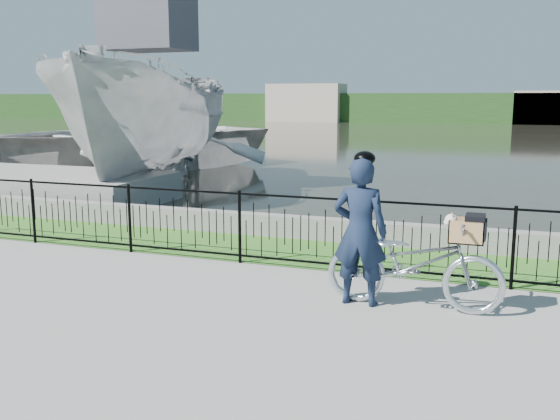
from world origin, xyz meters
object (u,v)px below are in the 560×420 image
at_px(bicycle_rig, 415,262).
at_px(boat_far, 123,139).
at_px(cyclist, 360,230).
at_px(boat_near, 151,121).

bearing_deg(bicycle_rig, boat_far, 135.95).
distance_m(bicycle_rig, boat_far, 16.69).
relative_size(bicycle_rig, cyclist, 1.12).
xyz_separation_m(cyclist, boat_near, (-7.56, 7.49, 0.98)).
bearing_deg(boat_near, bicycle_rig, -42.00).
xyz_separation_m(bicycle_rig, cyclist, (-0.67, -0.09, 0.37)).
bearing_deg(bicycle_rig, boat_near, 138.00).
xyz_separation_m(boat_near, boat_far, (-3.77, 4.20, -0.82)).
distance_m(bicycle_rig, cyclist, 0.77).
distance_m(bicycle_rig, boat_near, 11.15).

